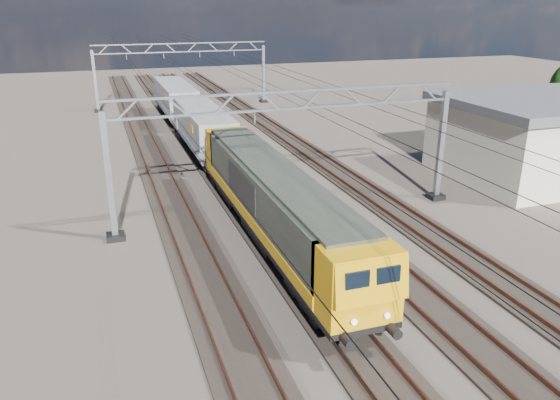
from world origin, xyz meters
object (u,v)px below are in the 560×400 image
object	(u,v)px
catenary_gantry_mid	(291,150)
hopper_wagon_mid	(176,98)
catenary_gantry_far	(183,72)
locomotive	(274,200)
hopper_wagon_lead	(203,127)

from	to	relation	value
catenary_gantry_mid	hopper_wagon_mid	distance (m)	28.92
catenary_gantry_far	locomotive	xyz separation A→B (m)	(-2.00, -39.09, -1.58)
catenary_gantry_mid	hopper_wagon_lead	distance (m)	14.83
hopper_wagon_mid	catenary_gantry_mid	bearing A→B (deg)	-86.03
catenary_gantry_mid	catenary_gantry_far	size ratio (longest dim) A/B	1.00
locomotive	hopper_wagon_lead	size ratio (longest dim) A/B	1.62
hopper_wagon_mid	hopper_wagon_lead	bearing A→B (deg)	-90.00
catenary_gantry_mid	locomotive	size ratio (longest dim) A/B	0.94
catenary_gantry_mid	hopper_wagon_mid	size ratio (longest dim) A/B	1.53
locomotive	hopper_wagon_mid	size ratio (longest dim) A/B	1.62
catenary_gantry_mid	hopper_wagon_lead	xyz separation A→B (m)	(-2.00, 14.60, -1.67)
hopper_wagon_lead	locomotive	bearing A→B (deg)	-90.00
catenary_gantry_mid	locomotive	distance (m)	4.01
catenary_gantry_mid	catenary_gantry_far	world-z (taller)	same
catenary_gantry_mid	hopper_wagon_lead	bearing A→B (deg)	97.80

